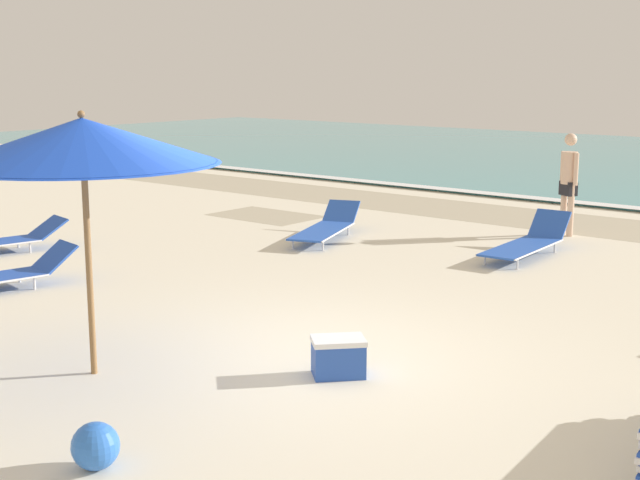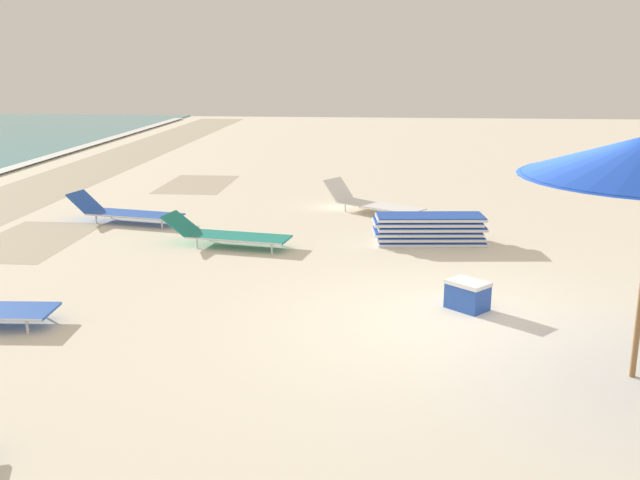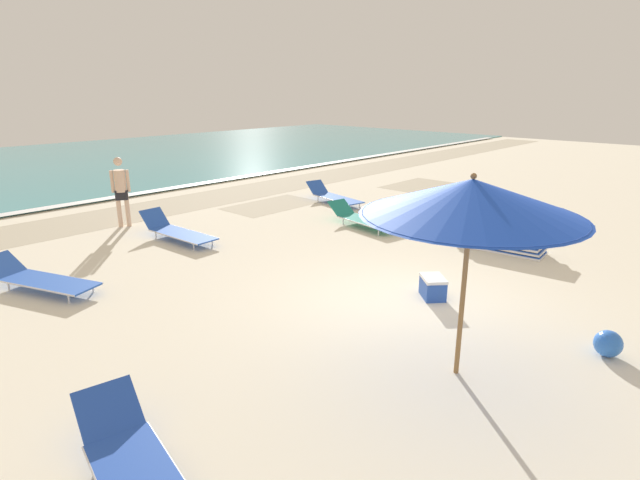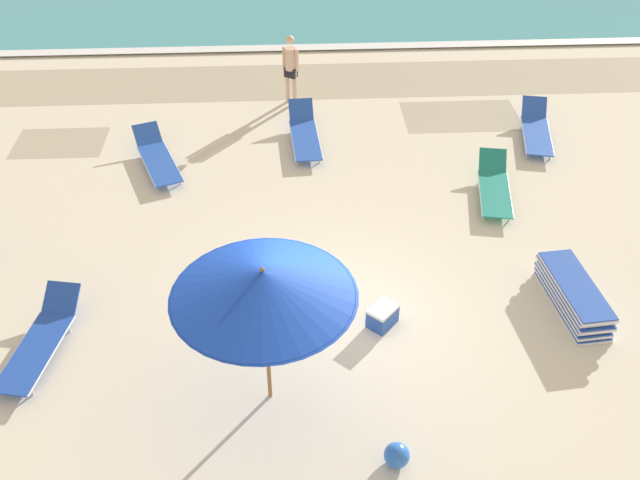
{
  "view_description": "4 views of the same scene",
  "coord_description": "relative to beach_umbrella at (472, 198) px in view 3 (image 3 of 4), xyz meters",
  "views": [
    {
      "loc": [
        5.66,
        -6.41,
        2.89
      ],
      "look_at": [
        -0.73,
        1.43,
        0.91
      ],
      "focal_mm": 50.0,
      "sensor_mm": 36.0,
      "label": 1
    },
    {
      "loc": [
        -7.94,
        1.04,
        3.1
      ],
      "look_at": [
        -0.04,
        1.74,
        1.05
      ],
      "focal_mm": 40.0,
      "sensor_mm": 36.0,
      "label": 2
    },
    {
      "loc": [
        -6.3,
        -3.94,
        3.38
      ],
      "look_at": [
        -0.81,
        1.12,
        1.11
      ],
      "focal_mm": 28.0,
      "sensor_mm": 36.0,
      "label": 3
    },
    {
      "loc": [
        -0.76,
        -8.51,
        8.34
      ],
      "look_at": [
        -0.25,
        1.41,
        0.67
      ],
      "focal_mm": 40.0,
      "sensor_mm": 36.0,
      "label": 4
    }
  ],
  "objects": [
    {
      "name": "sun_lounger_beside_umbrella",
      "position": [
        0.77,
        7.54,
        -2.0
      ],
      "size": [
        0.74,
        2.27,
        0.58
      ],
      "rotation": [
        0.0,
        0.0,
        0.06
      ],
      "color": "blue",
      "rests_on": "ground_plane"
    },
    {
      "name": "sun_lounger_mid_beach_pair_b",
      "position": [
        -3.63,
        1.13,
        -2.0
      ],
      "size": [
        1.0,
        2.24,
        0.52
      ],
      "rotation": [
        0.0,
        0.0,
        -0.19
      ],
      "color": "blue",
      "rests_on": "ground_plane"
    },
    {
      "name": "beach_ball",
      "position": [
        1.71,
        -1.26,
        -2.03
      ],
      "size": [
        0.35,
        0.35,
        0.35
      ],
      "color": "blue",
      "rests_on": "ground_plane"
    },
    {
      "name": "ground_plane",
      "position": [
        1.14,
        1.5,
        -2.29
      ],
      "size": [
        60.0,
        60.0,
        0.16
      ],
      "color": "beige"
    },
    {
      "name": "sun_lounger_under_umbrella",
      "position": [
        -2.51,
        6.65,
        -2.0
      ],
      "size": [
        1.36,
        2.32,
        0.51
      ],
      "rotation": [
        0.0,
        0.0,
        0.36
      ],
      "color": "blue",
      "rests_on": "ground_plane"
    },
    {
      "name": "beachgoer_wading_adult",
      "position": [
        0.51,
        9.57,
        -1.21
      ],
      "size": [
        0.4,
        0.31,
        1.76
      ],
      "rotation": [
        0.0,
        0.0,
        2.61
      ],
      "color": "beige",
      "rests_on": "ground_plane"
    },
    {
      "name": "sun_lounger_near_water_right",
      "position": [
        7.5,
        2.74,
        -1.99
      ],
      "size": [
        1.71,
        2.13,
        0.6
      ],
      "rotation": [
        0.0,
        0.0,
        -0.59
      ],
      "color": "white",
      "rests_on": "ground_plane"
    },
    {
      "name": "lounger_stack",
      "position": [
        5.12,
        1.72,
        -1.96
      ],
      "size": [
        0.79,
        1.96,
        0.49
      ],
      "rotation": [
        0.0,
        0.0,
        0.1
      ],
      "color": "blue",
      "rests_on": "ground_plane"
    },
    {
      "name": "sun_lounger_mid_beach_solo",
      "position": [
        6.2,
        7.45,
        -2.0
      ],
      "size": [
        1.04,
        2.31,
        0.54
      ],
      "rotation": [
        0.0,
        0.0,
        -0.2
      ],
      "color": "blue",
      "rests_on": "ground_plane"
    },
    {
      "name": "beach_umbrella",
      "position": [
        0.0,
        0.0,
        0.0
      ],
      "size": [
        2.52,
        2.52,
        2.49
      ],
      "color": "olive",
      "rests_on": "ground_plane"
    },
    {
      "name": "cooler_box",
      "position": [
        1.85,
        1.43,
        -2.02
      ],
      "size": [
        0.6,
        0.61,
        0.37
      ],
      "rotation": [
        0.0,
        0.0,
        3.97
      ],
      "color": "blue",
      "rests_on": "ground_plane"
    },
    {
      "name": "sun_lounger_mid_beach_pair_a",
      "position": [
        4.63,
        5.12,
        -2.0
      ],
      "size": [
        0.97,
        2.22,
        0.51
      ],
      "rotation": [
        0.0,
        0.0,
        -0.18
      ],
      "color": "#1E8475",
      "rests_on": "ground_plane"
    }
  ]
}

